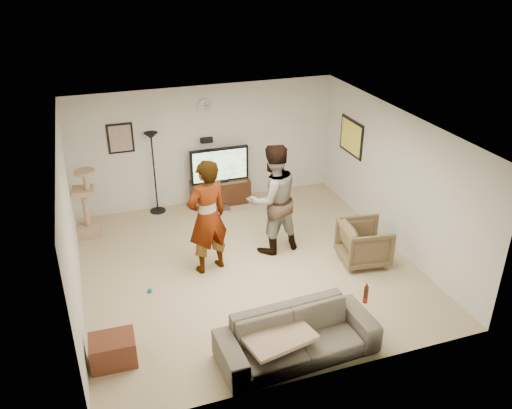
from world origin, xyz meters
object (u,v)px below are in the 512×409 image
object	(u,v)px
person_right	(273,199)
armchair	(364,243)
tv_stand	(220,192)
tv	(219,165)
sofa	(297,336)
beer_bottle	(366,295)
floor_lamp	(154,174)
side_table	(113,350)
cat_tree	(85,203)
person_left	(207,217)

from	to	relation	value
person_right	armchair	world-z (taller)	person_right
tv_stand	armchair	world-z (taller)	armchair
tv	sofa	size ratio (longest dim) A/B	0.57
tv	armchair	distance (m)	3.53
sofa	beer_bottle	bearing A→B (deg)	-3.01
tv	armchair	xyz separation A→B (m)	(1.74, -3.03, -0.51)
person_right	sofa	size ratio (longest dim) A/B	0.94
floor_lamp	side_table	size ratio (longest dim) A/B	2.88
tv	person_right	world-z (taller)	person_right
tv	armchair	world-z (taller)	tv
beer_bottle	side_table	bearing A→B (deg)	169.08
person_right	side_table	bearing A→B (deg)	24.70
tv_stand	armchair	bearing A→B (deg)	-60.07
cat_tree	person_right	bearing A→B (deg)	-27.36
floor_lamp	side_table	distance (m)	4.44
tv_stand	beer_bottle	xyz separation A→B (m)	(0.73, -4.80, 0.49)
sofa	side_table	size ratio (longest dim) A/B	3.63
tv_stand	armchair	size ratio (longest dim) A/B	1.53
floor_lamp	cat_tree	size ratio (longest dim) A/B	1.26
tv	person_right	distance (m)	2.16
cat_tree	tv_stand	bearing A→B (deg)	10.57
tv	side_table	bearing A→B (deg)	-122.06
person_right	sofa	world-z (taller)	person_right
sofa	tv	bearing A→B (deg)	83.97
tv	cat_tree	bearing A→B (deg)	-169.43
person_left	person_right	xyz separation A→B (m)	(1.24, 0.26, 0.01)
side_table	floor_lamp	bearing A→B (deg)	73.24
cat_tree	armchair	world-z (taller)	cat_tree
person_right	armchair	bearing A→B (deg)	136.90
side_table	person_left	bearing A→B (deg)	45.29
cat_tree	person_left	xyz separation A→B (m)	(1.88, -1.88, 0.32)
tv_stand	floor_lamp	distance (m)	1.47
tv_stand	beer_bottle	world-z (taller)	beer_bottle
tv_stand	beer_bottle	size ratio (longest dim) A/B	4.94
tv	floor_lamp	xyz separation A→B (m)	(-1.34, 0.04, -0.03)
person_right	sofa	xyz separation A→B (m)	(-0.64, -2.68, -0.69)
armchair	side_table	xyz separation A→B (m)	(-4.35, -1.13, -0.17)
tv_stand	floor_lamp	world-z (taller)	floor_lamp
armchair	sofa	bearing A→B (deg)	139.99
floor_lamp	cat_tree	world-z (taller)	floor_lamp
tv_stand	cat_tree	distance (m)	2.81
person_left	person_right	distance (m)	1.26
cat_tree	person_right	xyz separation A→B (m)	(3.12, -1.62, 0.33)
sofa	armchair	distance (m)	2.67
tv_stand	person_right	bearing A→B (deg)	-79.75
person_left	side_table	bearing A→B (deg)	28.60
cat_tree	side_table	xyz separation A→B (m)	(0.13, -3.65, -0.48)
sofa	side_table	distance (m)	2.44
person_left	beer_bottle	distance (m)	2.90
floor_lamp	person_left	bearing A→B (deg)	-78.65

